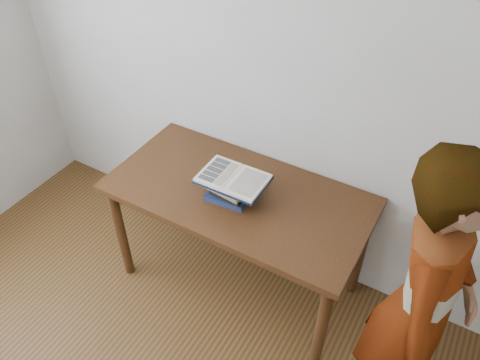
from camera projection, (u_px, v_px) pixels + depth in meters
The scene contains 4 objects.
desk at pixel (238, 205), 2.60m from camera, with size 1.43×0.72×0.77m.
book_stack at pixel (230, 188), 2.47m from camera, with size 0.25×0.21×0.12m.
open_book at pixel (233, 179), 2.41m from camera, with size 0.35×0.25×0.03m.
reader at pixel (420, 308), 1.94m from camera, with size 0.59×0.39×1.62m, color tan.
Camera 1 is at (1.03, -0.23, 2.49)m, focal length 35.00 mm.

